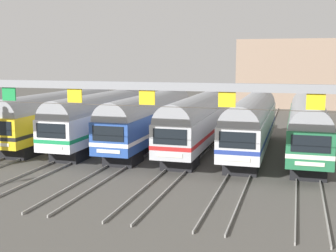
{
  "coord_description": "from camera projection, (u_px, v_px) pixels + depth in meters",
  "views": [
    {
      "loc": [
        10.03,
        -36.31,
        7.7
      ],
      "look_at": [
        -0.21,
        -1.26,
        2.18
      ],
      "focal_mm": 47.54,
      "sensor_mm": 36.0,
      "label": 1
    }
  ],
  "objects": [
    {
      "name": "ground_plane",
      "position": [
        174.0,
        149.0,
        38.39
      ],
      "size": [
        160.0,
        160.0,
        0.0
      ],
      "primitive_type": "plane",
      "color": "#4C4944"
    },
    {
      "name": "track_bed",
      "position": [
        211.0,
        122.0,
        54.52
      ],
      "size": [
        23.31,
        70.0,
        0.15
      ],
      "color": "gray",
      "rests_on": "ground"
    },
    {
      "name": "commuter_train_yellow",
      "position": [
        61.0,
        114.0,
        41.01
      ],
      "size": [
        2.88,
        18.06,
        4.77
      ],
      "color": "gold",
      "rests_on": "ground"
    },
    {
      "name": "commuter_train_white",
      "position": [
        104.0,
        115.0,
        39.8
      ],
      "size": [
        2.88,
        18.06,
        5.05
      ],
      "color": "white",
      "rests_on": "ground"
    },
    {
      "name": "commuter_train_blue",
      "position": [
        150.0,
        117.0,
        38.59
      ],
      "size": [
        2.88,
        18.06,
        5.05
      ],
      "color": "#284C9E",
      "rests_on": "ground"
    },
    {
      "name": "commuter_train_stainless",
      "position": [
        199.0,
        119.0,
        37.39
      ],
      "size": [
        2.88,
        18.06,
        5.05
      ],
      "color": "#B2B5BA",
      "rests_on": "ground"
    },
    {
      "name": "commuter_train_silver",
      "position": [
        252.0,
        121.0,
        36.18
      ],
      "size": [
        2.88,
        18.06,
        5.05
      ],
      "color": "silver",
      "rests_on": "ground"
    },
    {
      "name": "commuter_train_green",
      "position": [
        308.0,
        123.0,
        34.96
      ],
      "size": [
        2.88,
        18.06,
        4.77
      ],
      "color": "#236B42",
      "rests_on": "ground"
    },
    {
      "name": "catenary_gantry",
      "position": [
        110.0,
        101.0,
        24.78
      ],
      "size": [
        27.05,
        0.44,
        6.97
      ],
      "color": "gray",
      "rests_on": "ground"
    },
    {
      "name": "maintenance_building",
      "position": [
        301.0,
        73.0,
        72.09
      ],
      "size": [
        19.7,
        10.0,
        10.74
      ],
      "primitive_type": "cube",
      "color": "gray",
      "rests_on": "ground"
    }
  ]
}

